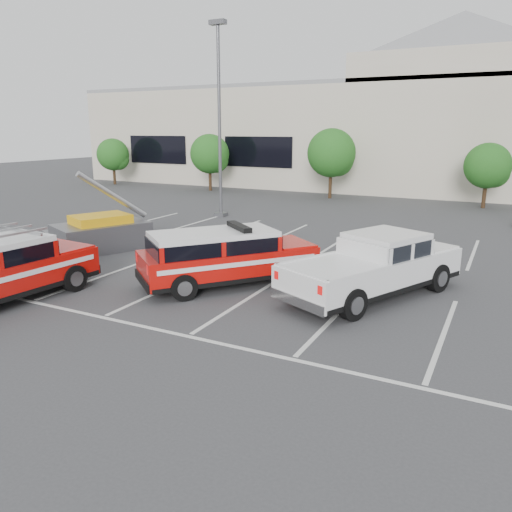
{
  "coord_description": "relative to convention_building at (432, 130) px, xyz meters",
  "views": [
    {
      "loc": [
        6.46,
        -11.9,
        4.79
      ],
      "look_at": [
        -0.21,
        1.12,
        1.05
      ],
      "focal_mm": 35.0,
      "sensor_mm": 36.0,
      "label": 1
    }
  ],
  "objects": [
    {
      "name": "tree_mid_left",
      "position": [
        -5.09,
        -9.82,
        -1.68
      ],
      "size": [
        3.37,
        3.37,
        4.85
      ],
      "color": "#3F2B19",
      "rests_on": "ground"
    },
    {
      "name": "ground",
      "position": [
        -0.18,
        -31.86,
        -4.72
      ],
      "size": [
        120.0,
        120.0,
        0.0
      ],
      "primitive_type": "plane",
      "color": "#39393C",
      "rests_on": "ground"
    },
    {
      "name": "fire_chief_suv",
      "position": [
        -1.43,
        -30.79,
        -3.94
      ],
      "size": [
        4.96,
        5.45,
        1.91
      ],
      "rotation": [
        0.0,
        0.0,
        -0.68
      ],
      "color": "#B50D08",
      "rests_on": "ground"
    },
    {
      "name": "tree_left",
      "position": [
        -15.09,
        -9.82,
        -1.95
      ],
      "size": [
        3.07,
        3.07,
        4.42
      ],
      "color": "#3F2B19",
      "rests_on": "ground"
    },
    {
      "name": "light_pole_left",
      "position": [
        -8.18,
        -19.86,
        0.47
      ],
      "size": [
        0.9,
        0.6,
        10.24
      ],
      "color": "#59595E",
      "rests_on": "ground"
    },
    {
      "name": "white_pickup",
      "position": [
        2.96,
        -29.72,
        -3.99
      ],
      "size": [
        4.39,
        6.27,
        1.83
      ],
      "rotation": [
        0.0,
        0.0,
        -0.44
      ],
      "color": "silver",
      "rests_on": "ground"
    },
    {
      "name": "convention_building",
      "position": [
        0.0,
        0.0,
        0.0
      ],
      "size": [
        60.0,
        16.99,
        13.2
      ],
      "color": "beige",
      "rests_on": "ground"
    },
    {
      "name": "tree_mid_right",
      "position": [
        4.91,
        -9.82,
        -2.22
      ],
      "size": [
        2.77,
        2.77,
        3.99
      ],
      "color": "#3F2B19",
      "rests_on": "ground"
    },
    {
      "name": "stall_markings",
      "position": [
        -0.18,
        -27.36,
        -4.71
      ],
      "size": [
        23.0,
        15.0,
        0.01
      ],
      "primitive_type": "cube",
      "color": "silver",
      "rests_on": "ground"
    },
    {
      "name": "tree_far_left",
      "position": [
        -25.09,
        -9.82,
        -2.22
      ],
      "size": [
        2.77,
        2.77,
        3.99
      ],
      "color": "#3F2B19",
      "rests_on": "ground"
    },
    {
      "name": "utility_rig",
      "position": [
        -8.52,
        -28.97,
        -4.08
      ],
      "size": [
        4.3,
        4.1,
        3.21
      ],
      "rotation": [
        0.0,
        0.0,
        -0.42
      ],
      "color": "#59595E",
      "rests_on": "ground"
    }
  ]
}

